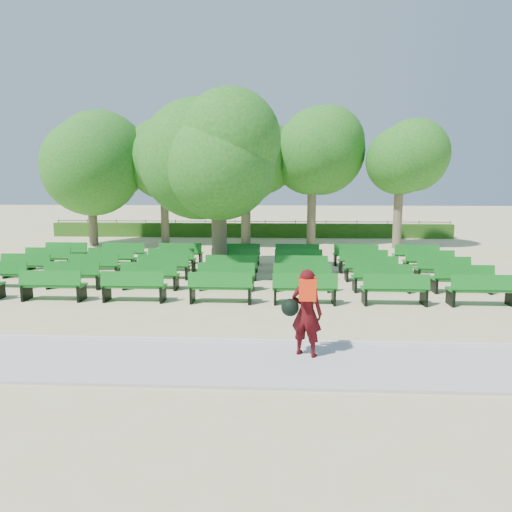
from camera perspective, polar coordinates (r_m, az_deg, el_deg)
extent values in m
plane|color=#C7B984|center=(16.15, -4.03, -3.27)|extent=(120.00, 120.00, 0.00)
cube|color=#B2B2AD|center=(9.14, -9.80, -12.88)|extent=(30.00, 2.20, 0.06)
cube|color=silver|center=(10.19, -8.36, -10.41)|extent=(30.00, 0.12, 0.10)
cube|color=#285616|center=(29.88, -0.79, 3.24)|extent=(26.00, 0.70, 0.90)
cube|color=#136D1B|center=(16.48, -3.09, -1.39)|extent=(1.86, 0.56, 0.06)
cube|color=#136D1B|center=(16.22, -3.18, -0.63)|extent=(1.85, 0.19, 0.43)
cylinder|color=brown|center=(17.33, -4.62, 2.89)|extent=(0.57, 0.57, 3.19)
ellipsoid|color=#286F1D|center=(17.26, -4.74, 12.30)|extent=(4.51, 4.51, 4.06)
imported|color=#3F090C|center=(9.03, 6.34, -7.05)|extent=(0.75, 0.64, 1.74)
cube|color=#F6300C|center=(8.72, 6.47, -4.26)|extent=(0.32, 0.16, 0.41)
sphere|color=black|center=(8.93, 4.28, -6.43)|extent=(0.35, 0.35, 0.35)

